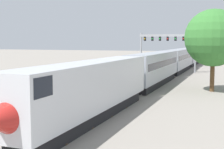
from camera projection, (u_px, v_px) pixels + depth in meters
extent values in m
plane|color=gray|center=(40.00, 132.00, 22.95)|extent=(400.00, 400.00, 0.00)
cube|color=slate|center=(183.00, 68.00, 78.31)|extent=(0.07, 200.00, 0.16)
cube|color=slate|center=(189.00, 68.00, 77.80)|extent=(0.07, 200.00, 0.16)
cube|color=#473828|center=(49.00, 142.00, 20.38)|extent=(2.60, 0.24, 0.10)
cube|color=#473828|center=(77.00, 127.00, 24.10)|extent=(2.60, 0.24, 0.10)
cube|color=#473828|center=(98.00, 115.00, 27.82)|extent=(2.60, 0.24, 0.10)
cube|color=#473828|center=(114.00, 107.00, 31.54)|extent=(2.60, 0.24, 0.10)
cube|color=#473828|center=(127.00, 100.00, 35.26)|extent=(2.60, 0.24, 0.10)
cube|color=#473828|center=(137.00, 94.00, 38.99)|extent=(2.60, 0.24, 0.10)
cube|color=#473828|center=(146.00, 90.00, 42.71)|extent=(2.60, 0.24, 0.10)
cube|color=#473828|center=(153.00, 86.00, 46.43)|extent=(2.60, 0.24, 0.10)
cube|color=#473828|center=(159.00, 82.00, 50.15)|extent=(2.60, 0.24, 0.10)
cube|color=#473828|center=(164.00, 80.00, 53.87)|extent=(2.60, 0.24, 0.10)
cube|color=#473828|center=(168.00, 77.00, 57.59)|extent=(2.60, 0.24, 0.10)
cube|color=#473828|center=(172.00, 75.00, 61.31)|extent=(2.60, 0.24, 0.10)
cube|color=#473828|center=(176.00, 73.00, 65.03)|extent=(2.60, 0.24, 0.10)
cube|color=#473828|center=(179.00, 71.00, 68.75)|extent=(2.60, 0.24, 0.10)
cube|color=#473828|center=(182.00, 70.00, 72.48)|extent=(2.60, 0.24, 0.10)
cube|color=#473828|center=(184.00, 69.00, 76.20)|extent=(2.60, 0.24, 0.10)
cube|color=#473828|center=(187.00, 67.00, 79.92)|extent=(2.60, 0.24, 0.10)
cube|color=#473828|center=(189.00, 66.00, 83.64)|extent=(2.60, 0.24, 0.10)
cube|color=#473828|center=(191.00, 65.00, 87.36)|extent=(2.60, 0.24, 0.10)
cube|color=#473828|center=(192.00, 64.00, 91.08)|extent=(2.60, 0.24, 0.10)
cube|color=#473828|center=(194.00, 63.00, 94.80)|extent=(2.60, 0.24, 0.10)
cube|color=#473828|center=(196.00, 62.00, 98.52)|extent=(2.60, 0.24, 0.10)
cube|color=#473828|center=(197.00, 62.00, 102.24)|extent=(2.60, 0.24, 0.10)
cube|color=#473828|center=(198.00, 61.00, 105.97)|extent=(2.60, 0.24, 0.10)
cube|color=#473828|center=(199.00, 60.00, 109.69)|extent=(2.60, 0.24, 0.10)
cube|color=#473828|center=(201.00, 60.00, 113.41)|extent=(2.60, 0.24, 0.10)
cube|color=#473828|center=(202.00, 59.00, 117.13)|extent=(2.60, 0.24, 0.10)
cube|color=#473828|center=(203.00, 59.00, 120.85)|extent=(2.60, 0.24, 0.10)
cube|color=#473828|center=(204.00, 58.00, 124.57)|extent=(2.60, 0.24, 0.10)
cube|color=#473828|center=(204.00, 58.00, 128.29)|extent=(2.60, 0.24, 0.10)
cube|color=#473828|center=(205.00, 57.00, 132.01)|extent=(2.60, 0.24, 0.10)
cube|color=#473828|center=(206.00, 57.00, 135.73)|extent=(2.60, 0.24, 0.10)
cube|color=#473828|center=(207.00, 56.00, 139.46)|extent=(2.60, 0.24, 0.10)
cube|color=#473828|center=(207.00, 56.00, 143.18)|extent=(2.60, 0.24, 0.10)
cube|color=#473828|center=(208.00, 56.00, 146.90)|extent=(2.60, 0.24, 0.10)
cube|color=#473828|center=(209.00, 55.00, 150.62)|extent=(2.60, 0.24, 0.10)
cube|color=#473828|center=(209.00, 55.00, 154.34)|extent=(2.60, 0.24, 0.10)
cube|color=#473828|center=(210.00, 55.00, 158.06)|extent=(2.60, 0.24, 0.10)
cube|color=#473828|center=(210.00, 54.00, 161.78)|extent=(2.60, 0.24, 0.10)
cube|color=#473828|center=(211.00, 54.00, 165.50)|extent=(2.60, 0.24, 0.10)
cube|color=#473828|center=(211.00, 54.00, 169.22)|extent=(2.60, 0.24, 0.10)
cube|color=slate|center=(138.00, 75.00, 61.64)|extent=(0.07, 160.00, 0.16)
cube|color=slate|center=(145.00, 75.00, 61.13)|extent=(0.07, 160.00, 0.16)
cube|color=#473828|center=(17.00, 120.00, 26.04)|extent=(2.60, 0.24, 0.10)
cube|color=#473828|center=(44.00, 110.00, 29.76)|extent=(2.60, 0.24, 0.10)
cube|color=#473828|center=(65.00, 103.00, 33.48)|extent=(2.60, 0.24, 0.10)
cube|color=#473828|center=(82.00, 97.00, 37.20)|extent=(2.60, 0.24, 0.10)
cube|color=#473828|center=(96.00, 92.00, 40.92)|extent=(2.60, 0.24, 0.10)
cube|color=#473828|center=(107.00, 88.00, 44.64)|extent=(2.60, 0.24, 0.10)
cube|color=#473828|center=(117.00, 84.00, 48.37)|extent=(2.60, 0.24, 0.10)
cube|color=#473828|center=(125.00, 81.00, 52.09)|extent=(2.60, 0.24, 0.10)
cube|color=#473828|center=(133.00, 78.00, 55.81)|extent=(2.60, 0.24, 0.10)
cube|color=#473828|center=(139.00, 76.00, 59.53)|extent=(2.60, 0.24, 0.10)
cube|color=#473828|center=(144.00, 74.00, 63.25)|extent=(2.60, 0.24, 0.10)
cube|color=#473828|center=(149.00, 72.00, 66.97)|extent=(2.60, 0.24, 0.10)
cube|color=#473828|center=(154.00, 71.00, 70.69)|extent=(2.60, 0.24, 0.10)
cube|color=#473828|center=(158.00, 69.00, 74.41)|extent=(2.60, 0.24, 0.10)
cube|color=#473828|center=(161.00, 68.00, 78.13)|extent=(2.60, 0.24, 0.10)
cube|color=#473828|center=(165.00, 67.00, 81.86)|extent=(2.60, 0.24, 0.10)
cube|color=#473828|center=(168.00, 66.00, 85.58)|extent=(2.60, 0.24, 0.10)
cube|color=#473828|center=(171.00, 65.00, 89.30)|extent=(2.60, 0.24, 0.10)
cube|color=#473828|center=(173.00, 64.00, 93.02)|extent=(2.60, 0.24, 0.10)
cube|color=#473828|center=(175.00, 63.00, 96.74)|extent=(2.60, 0.24, 0.10)
cube|color=#473828|center=(178.00, 62.00, 100.46)|extent=(2.60, 0.24, 0.10)
cube|color=#473828|center=(180.00, 61.00, 104.18)|extent=(2.60, 0.24, 0.10)
cube|color=#473828|center=(181.00, 61.00, 107.90)|extent=(2.60, 0.24, 0.10)
cube|color=#473828|center=(183.00, 60.00, 111.62)|extent=(2.60, 0.24, 0.10)
cube|color=#473828|center=(185.00, 59.00, 115.35)|extent=(2.60, 0.24, 0.10)
cube|color=#473828|center=(186.00, 59.00, 119.07)|extent=(2.60, 0.24, 0.10)
cube|color=#473828|center=(188.00, 58.00, 122.79)|extent=(2.60, 0.24, 0.10)
cube|color=#473828|center=(189.00, 58.00, 126.51)|extent=(2.60, 0.24, 0.10)
cube|color=#473828|center=(190.00, 57.00, 130.23)|extent=(2.60, 0.24, 0.10)
cube|color=#473828|center=(192.00, 57.00, 133.95)|extent=(2.60, 0.24, 0.10)
cube|color=silver|center=(92.00, 85.00, 26.35)|extent=(3.00, 21.47, 3.80)
cone|color=#B2231E|center=(3.00, 119.00, 16.22)|extent=(2.88, 2.60, 2.88)
cube|color=black|center=(20.00, 86.00, 17.37)|extent=(3.04, 1.80, 1.10)
cube|color=black|center=(92.00, 113.00, 26.60)|extent=(2.52, 19.32, 1.00)
cube|color=#9EA3AD|center=(155.00, 66.00, 47.25)|extent=(3.00, 21.47, 3.80)
cube|color=black|center=(155.00, 63.00, 47.21)|extent=(3.04, 19.75, 0.90)
cube|color=black|center=(155.00, 82.00, 47.50)|extent=(2.52, 19.32, 1.00)
cube|color=#9EA3AD|center=(179.00, 58.00, 68.15)|extent=(3.00, 21.47, 3.80)
cube|color=black|center=(179.00, 56.00, 68.11)|extent=(3.04, 19.75, 0.90)
cube|color=black|center=(179.00, 69.00, 68.40)|extent=(2.52, 19.32, 1.00)
cube|color=#9EA3AD|center=(192.00, 54.00, 89.05)|extent=(3.00, 21.47, 3.80)
cube|color=black|center=(192.00, 53.00, 89.01)|extent=(3.04, 19.75, 0.90)
cube|color=black|center=(192.00, 63.00, 89.29)|extent=(2.52, 19.32, 1.00)
cube|color=#9EA3AD|center=(200.00, 52.00, 109.95)|extent=(3.00, 21.47, 3.80)
cube|color=black|center=(200.00, 51.00, 109.91)|extent=(3.04, 19.75, 0.90)
cube|color=black|center=(200.00, 59.00, 110.19)|extent=(2.52, 19.32, 1.00)
cylinder|color=#999BA0|center=(141.00, 52.00, 69.62)|extent=(0.36, 0.36, 8.33)
cylinder|color=#999BA0|center=(195.00, 53.00, 65.57)|extent=(0.36, 0.36, 8.33)
cube|color=#999BA0|center=(168.00, 35.00, 67.23)|extent=(12.10, 0.36, 0.50)
cube|color=black|center=(145.00, 39.00, 69.08)|extent=(0.44, 0.32, 0.90)
sphere|color=yellow|center=(145.00, 39.00, 68.91)|extent=(0.28, 0.28, 0.28)
cube|color=black|center=(152.00, 39.00, 68.51)|extent=(0.44, 0.32, 0.90)
sphere|color=green|center=(152.00, 39.00, 68.33)|extent=(0.28, 0.28, 0.28)
cube|color=black|center=(160.00, 39.00, 67.93)|extent=(0.44, 0.32, 0.90)
sphere|color=green|center=(160.00, 39.00, 67.75)|extent=(0.28, 0.28, 0.28)
cube|color=black|center=(168.00, 39.00, 67.35)|extent=(0.44, 0.32, 0.90)
sphere|color=red|center=(168.00, 39.00, 67.17)|extent=(0.28, 0.28, 0.28)
cube|color=black|center=(176.00, 39.00, 66.77)|extent=(0.44, 0.32, 0.90)
sphere|color=green|center=(175.00, 39.00, 66.59)|extent=(0.28, 0.28, 0.28)
cube|color=black|center=(183.00, 39.00, 66.19)|extent=(0.44, 0.32, 0.90)
sphere|color=red|center=(183.00, 39.00, 66.01)|extent=(0.28, 0.28, 0.28)
cube|color=black|center=(192.00, 39.00, 65.61)|extent=(0.44, 0.32, 0.90)
sphere|color=green|center=(192.00, 39.00, 65.43)|extent=(0.28, 0.28, 0.28)
cylinder|color=brown|center=(212.00, 75.00, 41.24)|extent=(0.56, 0.56, 4.33)
sphere|color=#387A33|center=(213.00, 38.00, 40.76)|extent=(7.34, 7.34, 7.34)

